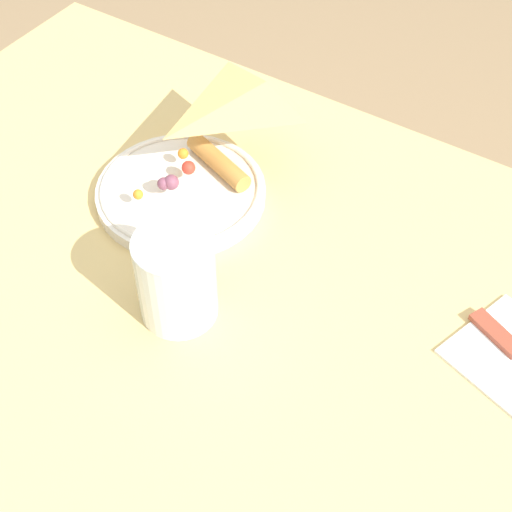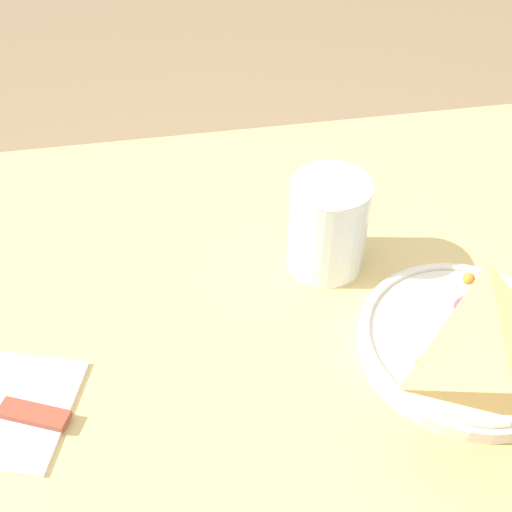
{
  "view_description": "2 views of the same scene",
  "coord_description": "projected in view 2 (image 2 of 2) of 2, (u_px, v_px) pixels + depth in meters",
  "views": [
    {
      "loc": [
        0.29,
        -0.47,
        1.45
      ],
      "look_at": [
        -0.02,
        0.0,
        0.81
      ],
      "focal_mm": 55.0,
      "sensor_mm": 36.0,
      "label": 1
    },
    {
      "loc": [
        0.1,
        0.44,
        1.26
      ],
      "look_at": [
        0.02,
        -0.01,
        0.83
      ],
      "focal_mm": 45.0,
      "sensor_mm": 36.0,
      "label": 2
    }
  ],
  "objects": [
    {
      "name": "milk_glass",
      "position": [
        328.0,
        227.0,
        0.69
      ],
      "size": [
        0.09,
        0.09,
        0.11
      ],
      "color": "white",
      "rests_on": "dining_table"
    },
    {
      "name": "plate_pizza",
      "position": [
        467.0,
        337.0,
        0.63
      ],
      "size": [
        0.21,
        0.22,
        0.05
      ],
      "color": "silver",
      "rests_on": "dining_table"
    },
    {
      "name": "dining_table",
      "position": [
        272.0,
        378.0,
        0.75
      ],
      "size": [
        1.21,
        0.72,
        0.76
      ],
      "color": "#DBB770",
      "rests_on": "ground_plane"
    }
  ]
}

